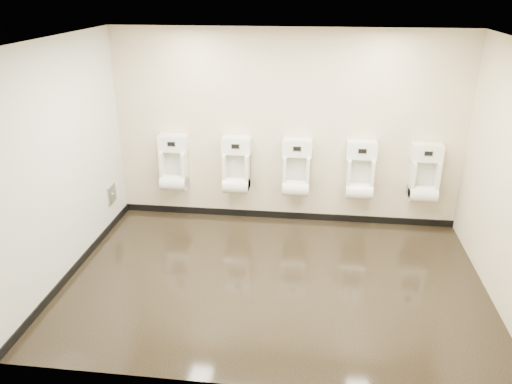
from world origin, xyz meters
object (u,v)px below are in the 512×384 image
urinal_2 (296,172)px  urinal_4 (424,177)px  access_panel (112,194)px  urinal_1 (236,169)px  urinal_3 (360,174)px  urinal_0 (174,166)px

urinal_2 → urinal_4: same height
urinal_2 → urinal_4: bearing=0.0°
access_panel → urinal_2: (2.65, 0.41, 0.32)m
urinal_1 → urinal_3: bearing=0.0°
urinal_2 → urinal_3: size_ratio=1.00×
urinal_0 → urinal_1: same height
urinal_3 → urinal_4: 0.89m
access_panel → urinal_0: bearing=25.9°
urinal_0 → urinal_2: same height
urinal_1 → urinal_2: 0.88m
urinal_1 → urinal_4: 2.67m
urinal_3 → urinal_4: bearing=0.0°
urinal_2 → urinal_3: same height
urinal_3 → urinal_0: bearing=180.0°
access_panel → urinal_1: (1.77, 0.41, 0.32)m
urinal_0 → urinal_3: 2.72m
access_panel → urinal_3: 3.59m
access_panel → urinal_4: bearing=5.2°
urinal_0 → urinal_1: bearing=0.0°
urinal_0 → urinal_4: same height
urinal_2 → urinal_1: bearing=180.0°
access_panel → urinal_4: 4.48m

